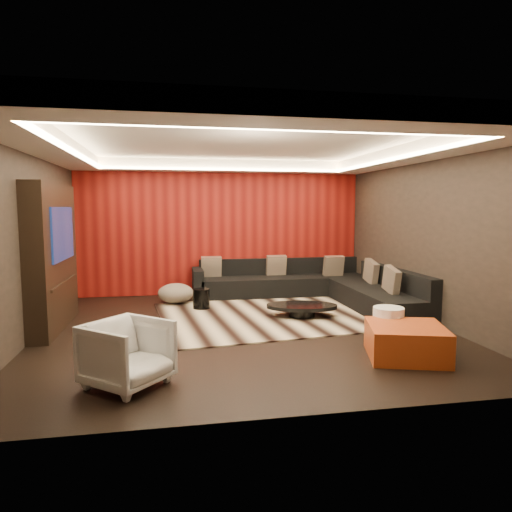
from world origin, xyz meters
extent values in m
cube|color=black|center=(0.00, 0.00, -0.01)|extent=(6.00, 6.00, 0.02)
cube|color=silver|center=(0.00, 0.00, 2.81)|extent=(6.00, 6.00, 0.02)
cube|color=black|center=(0.00, 3.01, 1.40)|extent=(6.00, 0.02, 2.80)
cube|color=black|center=(-3.01, 0.00, 1.40)|extent=(0.02, 6.00, 2.80)
cube|color=black|center=(3.01, 0.00, 1.40)|extent=(0.02, 6.00, 2.80)
cube|color=#6B0C0A|center=(0.00, 2.97, 1.40)|extent=(5.98, 0.05, 2.78)
cube|color=silver|center=(0.00, 2.70, 2.69)|extent=(6.00, 0.60, 0.22)
cube|color=silver|center=(0.00, -2.70, 2.69)|extent=(6.00, 0.60, 0.22)
cube|color=silver|center=(-2.70, 0.00, 2.69)|extent=(0.60, 4.80, 0.22)
cube|color=silver|center=(2.70, 0.00, 2.69)|extent=(0.60, 4.80, 0.22)
cube|color=#FFD899|center=(0.00, 2.36, 2.60)|extent=(4.80, 0.08, 0.04)
cube|color=#FFD899|center=(0.00, -2.36, 2.60)|extent=(4.80, 0.08, 0.04)
cube|color=#FFD899|center=(-2.36, 0.00, 2.60)|extent=(0.08, 4.80, 0.04)
cube|color=#FFD899|center=(2.36, 0.00, 2.60)|extent=(0.08, 4.80, 0.04)
cube|color=black|center=(-2.85, 0.60, 1.10)|extent=(0.30, 2.00, 2.20)
cube|color=black|center=(-2.69, 0.60, 1.45)|extent=(0.04, 1.30, 0.80)
cube|color=black|center=(-2.69, 0.60, 0.70)|extent=(0.04, 1.60, 0.04)
cube|color=#C7B392|center=(0.75, 0.79, 0.01)|extent=(4.33, 3.45, 0.02)
cylinder|color=black|center=(1.08, 0.54, 0.12)|extent=(1.41, 1.41, 0.20)
cylinder|color=black|center=(-0.55, 1.46, 0.20)|extent=(0.37, 0.37, 0.36)
ellipsoid|color=beige|center=(-1.00, 2.04, 0.21)|extent=(0.87, 0.87, 0.37)
cylinder|color=white|center=(1.78, -1.16, 0.26)|extent=(0.51, 0.51, 0.51)
cube|color=#A93F15|center=(1.76, -1.69, 0.20)|extent=(1.12, 1.12, 0.40)
imported|color=silver|center=(-1.53, -2.01, 0.34)|extent=(1.05, 1.04, 0.68)
cube|color=black|center=(1.25, 2.55, 0.20)|extent=(3.50, 0.90, 0.40)
cube|color=black|center=(1.25, 2.90, 0.57)|extent=(3.50, 0.20, 0.35)
cube|color=black|center=(2.55, 0.80, 0.20)|extent=(0.90, 2.60, 0.40)
cube|color=black|center=(2.90, 0.80, 0.57)|extent=(0.20, 2.60, 0.35)
cube|color=black|center=(-0.55, 2.55, 0.30)|extent=(0.20, 0.90, 0.60)
cube|color=#C2A88E|center=(2.59, 0.35, 0.62)|extent=(0.12, 0.50, 0.50)
cube|color=#C2A88E|center=(-0.26, 2.72, 0.62)|extent=(0.42, 0.20, 0.44)
cube|color=#C2A88E|center=(2.70, 1.39, 0.62)|extent=(0.12, 0.50, 0.50)
cube|color=#C2A88E|center=(1.13, 2.70, 0.62)|extent=(0.42, 0.20, 0.44)
cube|color=#C2A88E|center=(2.30, 2.38, 0.62)|extent=(0.42, 0.20, 0.44)
camera|label=1|loc=(-1.06, -6.73, 1.83)|focal=32.00mm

